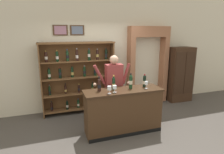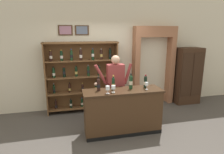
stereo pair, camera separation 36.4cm
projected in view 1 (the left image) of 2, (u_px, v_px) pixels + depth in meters
The scene contains 14 objects.
ground_plane at pixel (116, 132), 4.28m from camera, with size 14.00×14.00×0.02m, color #47423D.
back_wall at pixel (96, 48), 5.46m from camera, with size 12.00×0.19×3.50m.
wine_shelf at pixel (78, 75), 5.15m from camera, with size 1.98×0.34×1.95m.
archway_doorway at pixel (146, 60), 5.91m from camera, with size 1.29×0.45×2.36m.
side_cabinet at pixel (180, 74), 6.10m from camera, with size 0.76×0.49×1.74m.
tasting_counter at pixel (123, 111), 4.22m from camera, with size 1.72×0.55×0.99m.
shopkeeper at pixel (114, 82), 4.57m from camera, with size 0.94×0.22×1.67m.
tasting_bottle_super_tuscan at pixel (99, 85), 3.98m from camera, with size 0.07×0.07×0.31m.
tasting_bottle_chianti at pixel (114, 83), 4.09m from camera, with size 0.07×0.07×0.32m.
tasting_bottle_bianco at pixel (131, 81), 4.17m from camera, with size 0.08×0.08×0.34m.
tasting_bottle_prosecco at pixel (144, 81), 4.30m from camera, with size 0.07×0.07×0.29m.
wine_glass_spare at pixel (146, 84), 4.16m from camera, with size 0.07×0.07×0.16m.
wine_glass_left at pixel (109, 88), 3.82m from camera, with size 0.08×0.08×0.16m.
wine_glass_center at pixel (115, 88), 3.90m from camera, with size 0.08×0.08×0.15m.
Camera 1 is at (-1.29, -3.65, 2.22)m, focal length 30.40 mm.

